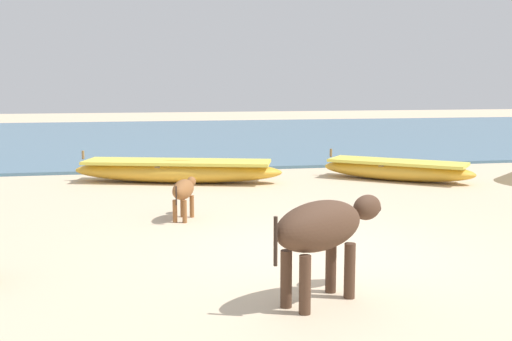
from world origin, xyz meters
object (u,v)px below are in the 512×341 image
(fishing_boat_2, at_px, (177,170))
(cow_second_adult_dark, at_px, (323,229))
(calf_far_brown, at_px, (184,191))
(fishing_boat_0, at_px, (397,169))

(fishing_boat_2, xyz_separation_m, cow_second_adult_dark, (0.89, -8.36, 0.50))
(calf_far_brown, relative_size, cow_second_adult_dark, 0.66)
(fishing_boat_0, bearing_deg, cow_second_adult_dark, 99.92)
(calf_far_brown, bearing_deg, fishing_boat_0, -36.42)
(fishing_boat_0, xyz_separation_m, cow_second_adult_dark, (-4.18, -7.67, 0.53))
(fishing_boat_2, bearing_deg, fishing_boat_0, -171.23)
(fishing_boat_0, bearing_deg, fishing_boat_2, 30.76)
(fishing_boat_0, distance_m, cow_second_adult_dark, 8.75)
(fishing_boat_2, relative_size, cow_second_adult_dark, 3.18)
(fishing_boat_0, relative_size, calf_far_brown, 3.33)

